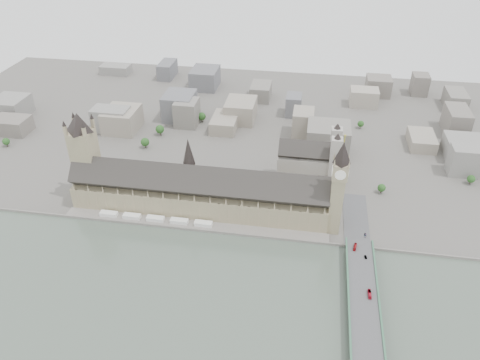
% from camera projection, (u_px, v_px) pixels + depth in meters
% --- Properties ---
extents(ground, '(900.00, 900.00, 0.00)m').
position_uv_depth(ground, '(195.00, 221.00, 477.84)').
color(ground, '#595651').
rests_on(ground, ground).
extents(river_thames, '(600.00, 600.00, 0.00)m').
position_uv_depth(river_thames, '(141.00, 360.00, 341.43)').
color(river_thames, '#465247').
rests_on(river_thames, ground).
extents(embankment_wall, '(600.00, 1.50, 3.00)m').
position_uv_depth(embankment_wall, '(192.00, 230.00, 464.62)').
color(embankment_wall, slate).
rests_on(embankment_wall, ground).
extents(river_terrace, '(270.00, 15.00, 2.00)m').
position_uv_depth(river_terrace, '(194.00, 225.00, 471.09)').
color(river_terrace, slate).
rests_on(river_terrace, ground).
extents(terrace_tents, '(118.00, 7.00, 4.00)m').
position_uv_depth(terrace_tents, '(155.00, 219.00, 475.30)').
color(terrace_tents, white).
rests_on(terrace_tents, river_terrace).
extents(palace_of_westminster, '(265.00, 40.73, 55.44)m').
position_uv_depth(palace_of_westminster, '(199.00, 192.00, 481.72)').
color(palace_of_westminster, gray).
rests_on(palace_of_westminster, ground).
extents(elizabeth_tower, '(17.00, 17.00, 107.50)m').
position_uv_depth(elizabeth_tower, '(339.00, 182.00, 433.99)').
color(elizabeth_tower, gray).
rests_on(elizabeth_tower, ground).
extents(victoria_tower, '(30.00, 30.00, 100.00)m').
position_uv_depth(victoria_tower, '(85.00, 153.00, 485.76)').
color(victoria_tower, gray).
rests_on(victoria_tower, ground).
extents(central_tower, '(13.00, 13.00, 48.00)m').
position_uv_depth(central_tower, '(189.00, 159.00, 469.06)').
color(central_tower, gray).
rests_on(central_tower, ground).
extents(westminster_bridge, '(25.00, 325.00, 10.25)m').
position_uv_depth(westminster_bridge, '(363.00, 302.00, 380.70)').
color(westminster_bridge, '#474749').
rests_on(westminster_bridge, ground).
extents(bridge_parapets, '(25.00, 235.00, 1.15)m').
position_uv_depth(bridge_parapets, '(367.00, 343.00, 340.80)').
color(bridge_parapets, '#3B6C4F').
rests_on(bridge_parapets, westminster_bridge).
extents(westminster_abbey, '(68.00, 36.00, 64.00)m').
position_uv_depth(westminster_abbey, '(310.00, 162.00, 527.61)').
color(westminster_abbey, '#A9A398').
rests_on(westminster_abbey, ground).
extents(city_skyline_inland, '(720.00, 360.00, 38.00)m').
position_uv_depth(city_skyline_inland, '(236.00, 107.00, 670.00)').
color(city_skyline_inland, gray).
rests_on(city_skyline_inland, ground).
extents(park_trees, '(110.00, 30.00, 15.00)m').
position_uv_depth(park_trees, '(199.00, 183.00, 524.70)').
color(park_trees, '#1B3F16').
rests_on(park_trees, ground).
extents(red_bus_north, '(3.92, 10.13, 2.75)m').
position_uv_depth(red_bus_north, '(355.00, 247.00, 427.67)').
color(red_bus_north, '#9F1216').
rests_on(red_bus_north, westminster_bridge).
extents(red_bus_south, '(2.56, 9.99, 2.77)m').
position_uv_depth(red_bus_south, '(370.00, 294.00, 379.44)').
color(red_bus_south, red).
rests_on(red_bus_south, westminster_bridge).
extents(car_silver, '(2.33, 4.64, 1.46)m').
position_uv_depth(car_silver, '(366.00, 257.00, 417.19)').
color(car_silver, gray).
rests_on(car_silver, westminster_bridge).
extents(car_approach, '(2.61, 5.72, 1.62)m').
position_uv_depth(car_approach, '(365.00, 235.00, 442.33)').
color(car_approach, gray).
rests_on(car_approach, westminster_bridge).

